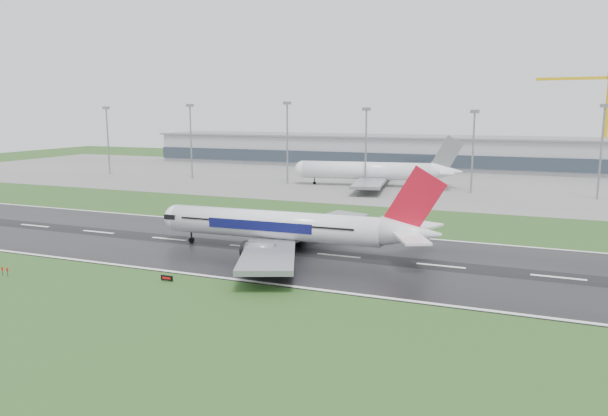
% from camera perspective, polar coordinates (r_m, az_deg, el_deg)
% --- Properties ---
extents(ground, '(520.00, 520.00, 0.00)m').
position_cam_1_polar(ground, '(131.31, -13.34, -3.07)').
color(ground, '#22471A').
rests_on(ground, ground).
extents(runway, '(400.00, 45.00, 0.10)m').
position_cam_1_polar(runway, '(131.29, -13.34, -3.05)').
color(runway, black).
rests_on(runway, ground).
extents(apron, '(400.00, 130.00, 0.08)m').
position_cam_1_polar(apron, '(242.80, 3.83, 3.00)').
color(apron, slate).
rests_on(apron, ground).
extents(terminal, '(240.00, 36.00, 15.00)m').
position_cam_1_polar(terminal, '(299.51, 7.42, 5.66)').
color(terminal, '#93969D').
rests_on(terminal, ground).
extents(main_airliner, '(61.58, 58.85, 17.57)m').
position_cam_1_polar(main_airliner, '(115.08, -1.18, -0.09)').
color(main_airliner, white).
rests_on(main_airliner, runway).
extents(parked_airliner, '(72.38, 68.68, 18.78)m').
position_cam_1_polar(parked_airliner, '(217.11, 6.94, 4.65)').
color(parked_airliner, white).
rests_on(parked_airliner, apron).
extents(tower_crane, '(47.28, 4.41, 46.42)m').
position_cam_1_polar(tower_crane, '(306.05, 28.03, 7.64)').
color(tower_crane, gold).
rests_on(tower_crane, ground).
extents(runway_sign, '(2.31, 0.60, 1.04)m').
position_cam_1_polar(runway_sign, '(99.71, -13.58, -6.86)').
color(runway_sign, black).
rests_on(runway_sign, ground).
extents(floodmast_0, '(0.64, 0.64, 29.02)m').
position_cam_1_polar(floodmast_0, '(270.18, -19.04, 6.26)').
color(floodmast_0, gray).
rests_on(floodmast_0, ground).
extents(floodmast_1, '(0.64, 0.64, 29.93)m').
position_cam_1_polar(floodmast_1, '(244.08, -11.24, 6.39)').
color(floodmast_1, gray).
rests_on(floodmast_1, ground).
extents(floodmast_2, '(0.64, 0.64, 30.68)m').
position_cam_1_polar(floodmast_2, '(223.23, -1.68, 6.37)').
color(floodmast_2, gray).
rests_on(floodmast_2, ground).
extents(floodmast_3, '(0.64, 0.64, 28.39)m').
position_cam_1_polar(floodmast_3, '(212.70, 6.21, 5.84)').
color(floodmast_3, gray).
rests_on(floodmast_3, ground).
extents(floodmast_4, '(0.64, 0.64, 27.54)m').
position_cam_1_polar(floodmast_4, '(205.77, 16.55, 5.24)').
color(floodmast_4, gray).
rests_on(floodmast_4, ground).
extents(floodmast_5, '(0.64, 0.64, 29.38)m').
position_cam_1_polar(floodmast_5, '(205.86, 27.60, 4.80)').
color(floodmast_5, gray).
rests_on(floodmast_5, ground).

